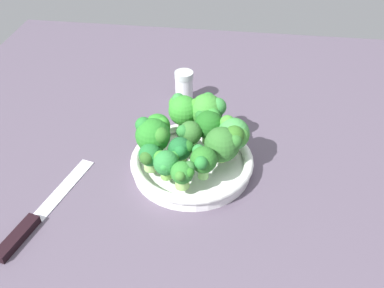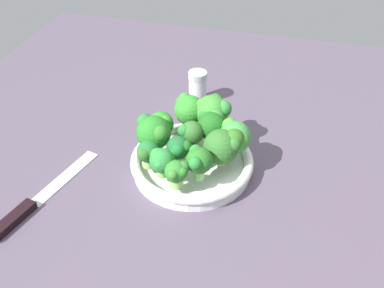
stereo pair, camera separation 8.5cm
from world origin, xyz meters
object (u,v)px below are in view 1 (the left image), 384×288
Objects in this scene: broccoli_floret_2 at (153,135)px; broccoli_floret_8 at (159,127)px; broccoli_floret_4 at (203,160)px; bowl at (192,163)px; broccoli_floret_3 at (150,156)px; broccoli_floret_12 at (234,134)px; knife at (35,218)px; broccoli_floret_9 at (208,124)px; broccoli_floret_11 at (209,110)px; broccoli_floret_5 at (183,109)px; broccoli_floret_0 at (181,150)px; broccoli_floret_1 at (189,134)px; broccoli_floret_10 at (166,163)px; pepper_shaker at (184,87)px; broccoli_floret_6 at (224,143)px; broccoli_floret_7 at (183,173)px.

broccoli_floret_2 is 1.28× the size of broccoli_floret_8.
broccoli_floret_2 reaches higher than broccoli_floret_4.
bowl is 4.35× the size of broccoli_floret_3.
knife is (-32.66, -19.71, -6.94)cm from broccoli_floret_12.
broccoli_floret_9 reaches higher than knife.
bowl is 30.25cm from knife.
broccoli_floret_11 is (9.32, 13.76, 1.73)cm from broccoli_floret_3.
bowl is 3.16× the size of broccoli_floret_5.
broccoli_floret_0 is 12.62cm from broccoli_floret_11.
broccoli_floret_1 reaches higher than broccoli_floret_0.
broccoli_floret_4 is at bearing -25.60° from broccoli_floret_2.
broccoli_floret_3 is (0.17, -3.98, -1.79)cm from broccoli_floret_2.
broccoli_floret_11 is (-0.20, 3.71, 0.72)cm from broccoli_floret_9.
broccoli_floret_10 is 31.09cm from pepper_shaker.
bowl is 3.92× the size of broccoli_floret_0.
broccoli_floret_12 reaches higher than broccoli_floret_10.
broccoli_floret_0 is 0.75× the size of broccoli_floret_2.
bowl is at bearing 177.16° from broccoli_floret_6.
broccoli_floret_5 is 1.06× the size of broccoli_floret_12.
broccoli_floret_9 reaches higher than bowl.
broccoli_floret_9 reaches higher than broccoli_floret_1.
broccoli_floret_6 is (6.89, -2.59, 0.38)cm from broccoli_floret_1.
bowl is 2.94× the size of broccoli_floret_2.
broccoli_floret_11 reaches higher than broccoli_floret_4.
broccoli_floret_8 reaches higher than pepper_shaker.
broccoli_floret_1 is 6.38cm from broccoli_floret_8.
broccoli_floret_10 is (-3.49, 2.18, 0.22)cm from broccoli_floret_7.
broccoli_floret_1 reaches higher than broccoli_floret_7.
broccoli_floret_1 is 1.10× the size of broccoli_floret_10.
broccoli_floret_7 is 0.67× the size of pepper_shaker.
broccoli_floret_6 reaches higher than broccoli_floret_8.
broccoli_floret_12 is 0.27× the size of knife.
broccoli_floret_3 is (-7.09, -4.79, 4.83)cm from bowl.
broccoli_floret_8 is at bearing -94.91° from pepper_shaker.
broccoli_floret_4 is 6.66cm from broccoli_floret_10.
broccoli_floret_9 is (2.43, 5.26, 5.84)cm from bowl.
broccoli_floret_1 is 7.27cm from broccoli_floret_2.
broccoli_floret_4 is 1.23× the size of broccoli_floret_7.
broccoli_floret_6 is at bearing -45.95° from broccoli_floret_5.
broccoli_floret_1 is 0.98× the size of broccoli_floret_8.
broccoli_floret_4 reaches higher than broccoli_floret_8.
broccoli_floret_10 is (-2.19, -3.41, -0.36)cm from broccoli_floret_0.
broccoli_floret_5 reaches higher than broccoli_floret_8.
broccoli_floret_3 reaches higher than knife.
broccoli_floret_8 is 21.39cm from pepper_shaker.
broccoli_floret_2 is at bearing -166.53° from broccoli_floret_12.
broccoli_floret_10 is 14.71cm from broccoli_floret_12.
broccoli_floret_1 is at bearing -137.40° from broccoli_floret_9.
broccoli_floret_5 is at bearing 87.08° from broccoli_floret_10.
broccoli_floret_6 is at bearing -65.44° from pepper_shaker.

